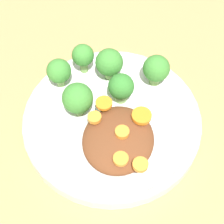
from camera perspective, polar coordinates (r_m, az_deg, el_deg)
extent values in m
plane|color=tan|center=(0.55, 0.00, -2.04)|extent=(4.00, 4.00, 0.00)
cylinder|color=silver|center=(0.54, 0.00, -1.48)|extent=(0.25, 0.25, 0.02)
torus|color=silver|center=(0.53, 0.00, -0.90)|extent=(0.25, 0.25, 0.01)
ellipsoid|color=brown|center=(0.50, 0.94, -4.20)|extent=(0.10, 0.11, 0.03)
cylinder|color=#759E51|center=(0.57, 6.56, 5.21)|extent=(0.02, 0.02, 0.02)
sphere|color=#3D8433|center=(0.55, 6.78, 6.62)|extent=(0.04, 0.04, 0.04)
cylinder|color=#7FA85B|center=(0.54, 1.35, 2.62)|extent=(0.02, 0.02, 0.02)
sphere|color=#337A2D|center=(0.53, 1.40, 3.93)|extent=(0.04, 0.04, 0.04)
cylinder|color=#7FA85B|center=(0.56, -7.86, 4.89)|extent=(0.01, 0.01, 0.02)
sphere|color=#3D8433|center=(0.55, -8.11, 6.22)|extent=(0.04, 0.04, 0.04)
cylinder|color=#7FA85B|center=(0.57, -0.41, 6.08)|extent=(0.01, 0.01, 0.02)
sphere|color=#3D8433|center=(0.55, -0.43, 7.58)|extent=(0.04, 0.04, 0.04)
cylinder|color=#759E51|center=(0.53, -4.95, 1.05)|extent=(0.01, 0.01, 0.02)
sphere|color=#3D8433|center=(0.51, -5.14, 2.53)|extent=(0.04, 0.04, 0.04)
cylinder|color=#759E51|center=(0.58, -4.32, 7.18)|extent=(0.01, 0.01, 0.03)
sphere|color=#3D8433|center=(0.56, -4.46, 8.64)|extent=(0.03, 0.03, 0.03)
cylinder|color=orange|center=(0.50, 4.53, -0.58)|extent=(0.03, 0.03, 0.01)
cylinder|color=orange|center=(0.48, 1.55, -3.09)|extent=(0.02, 0.02, 0.01)
cylinder|color=orange|center=(0.46, 1.34, -7.14)|extent=(0.02, 0.02, 0.01)
cylinder|color=orange|center=(0.49, -2.69, -0.84)|extent=(0.02, 0.02, 0.01)
cylinder|color=orange|center=(0.46, 4.34, -8.00)|extent=(0.02, 0.02, 0.01)
cylinder|color=orange|center=(0.50, -1.33, 1.01)|extent=(0.02, 0.02, 0.00)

